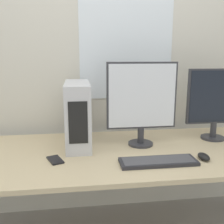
{
  "coord_description": "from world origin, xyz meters",
  "views": [
    {
      "loc": [
        -0.23,
        -1.17,
        1.37
      ],
      "look_at": [
        -0.02,
        0.45,
        1.0
      ],
      "focal_mm": 42.0,
      "sensor_mm": 36.0,
      "label": 1
    }
  ],
  "objects_px": {
    "pc_tower": "(78,114)",
    "keyboard": "(158,161)",
    "monitor_main": "(142,100)",
    "mouse": "(204,157)",
    "monitor_right_near": "(216,101)",
    "cell_phone": "(55,160)"
  },
  "relations": [
    {
      "from": "pc_tower",
      "to": "mouse",
      "type": "xyz_separation_m",
      "value": [
        0.75,
        -0.39,
        -0.2
      ]
    },
    {
      "from": "pc_tower",
      "to": "mouse",
      "type": "distance_m",
      "value": 0.87
    },
    {
      "from": "monitor_main",
      "to": "keyboard",
      "type": "distance_m",
      "value": 0.45
    },
    {
      "from": "monitor_right_near",
      "to": "cell_phone",
      "type": "height_order",
      "value": "monitor_right_near"
    },
    {
      "from": "pc_tower",
      "to": "monitor_right_near",
      "type": "relative_size",
      "value": 0.94
    },
    {
      "from": "monitor_right_near",
      "to": "mouse",
      "type": "distance_m",
      "value": 0.52
    },
    {
      "from": "monitor_right_near",
      "to": "keyboard",
      "type": "relative_size",
      "value": 1.16
    },
    {
      "from": "monitor_main",
      "to": "cell_phone",
      "type": "height_order",
      "value": "monitor_main"
    },
    {
      "from": "pc_tower",
      "to": "keyboard",
      "type": "relative_size",
      "value": 1.09
    },
    {
      "from": "keyboard",
      "to": "cell_phone",
      "type": "bearing_deg",
      "value": 168.89
    },
    {
      "from": "monitor_main",
      "to": "monitor_right_near",
      "type": "height_order",
      "value": "monitor_main"
    },
    {
      "from": "pc_tower",
      "to": "monitor_right_near",
      "type": "xyz_separation_m",
      "value": [
        1.0,
        -0.02,
        0.07
      ]
    },
    {
      "from": "mouse",
      "to": "cell_phone",
      "type": "bearing_deg",
      "value": 173.71
    },
    {
      "from": "mouse",
      "to": "cell_phone",
      "type": "xyz_separation_m",
      "value": [
        -0.89,
        0.1,
        -0.01
      ]
    },
    {
      "from": "monitor_right_near",
      "to": "mouse",
      "type": "relative_size",
      "value": 4.87
    },
    {
      "from": "monitor_main",
      "to": "monitor_right_near",
      "type": "xyz_separation_m",
      "value": [
        0.57,
        0.06,
        -0.03
      ]
    },
    {
      "from": "keyboard",
      "to": "mouse",
      "type": "relative_size",
      "value": 4.21
    },
    {
      "from": "pc_tower",
      "to": "monitor_right_near",
      "type": "height_order",
      "value": "monitor_right_near"
    },
    {
      "from": "monitor_main",
      "to": "cell_phone",
      "type": "distance_m",
      "value": 0.69
    },
    {
      "from": "monitor_right_near",
      "to": "cell_phone",
      "type": "bearing_deg",
      "value": -166.88
    },
    {
      "from": "keyboard",
      "to": "mouse",
      "type": "distance_m",
      "value": 0.29
    },
    {
      "from": "monitor_main",
      "to": "mouse",
      "type": "bearing_deg",
      "value": -44.04
    }
  ]
}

